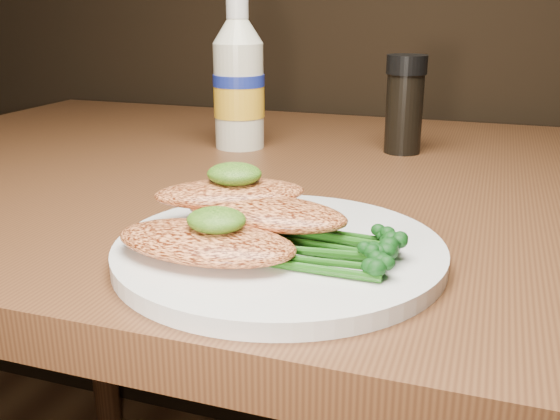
% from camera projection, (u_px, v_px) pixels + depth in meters
% --- Properties ---
extents(plate, '(0.26, 0.26, 0.01)m').
position_uv_depth(plate, '(279.00, 251.00, 0.49)').
color(plate, silver).
rests_on(plate, dining_table).
extents(chicken_front, '(0.14, 0.08, 0.02)m').
position_uv_depth(chicken_front, '(206.00, 242.00, 0.46)').
color(chicken_front, '#F48C4D').
rests_on(chicken_front, plate).
extents(chicken_mid, '(0.14, 0.08, 0.02)m').
position_uv_depth(chicken_mid, '(265.00, 212.00, 0.49)').
color(chicken_mid, '#F48C4D').
rests_on(chicken_mid, plate).
extents(chicken_back, '(0.14, 0.11, 0.02)m').
position_uv_depth(chicken_back, '(230.00, 193.00, 0.52)').
color(chicken_back, '#F48C4D').
rests_on(chicken_back, plate).
extents(pesto_front, '(0.05, 0.05, 0.02)m').
position_uv_depth(pesto_front, '(216.00, 220.00, 0.45)').
color(pesto_front, '#123407').
rests_on(pesto_front, chicken_front).
extents(pesto_back, '(0.05, 0.05, 0.02)m').
position_uv_depth(pesto_back, '(234.00, 174.00, 0.52)').
color(pesto_back, '#123407').
rests_on(pesto_back, chicken_back).
extents(broccolini_bundle, '(0.14, 0.12, 0.02)m').
position_uv_depth(broccolini_bundle, '(326.00, 243.00, 0.46)').
color(broccolini_bundle, '#1A4F11').
rests_on(broccolini_bundle, plate).
extents(mayo_bottle, '(0.09, 0.09, 0.19)m').
position_uv_depth(mayo_bottle, '(239.00, 76.00, 0.84)').
color(mayo_bottle, beige).
rests_on(mayo_bottle, dining_table).
extents(pepper_grinder, '(0.06, 0.06, 0.13)m').
position_uv_depth(pepper_grinder, '(405.00, 105.00, 0.82)').
color(pepper_grinder, black).
rests_on(pepper_grinder, dining_table).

